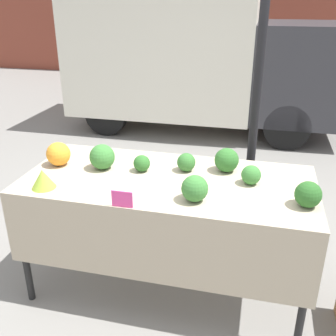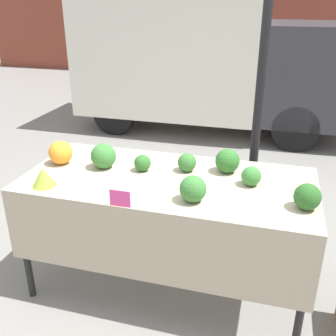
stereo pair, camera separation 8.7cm
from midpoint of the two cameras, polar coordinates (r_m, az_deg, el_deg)
The scene contains 14 objects.
ground_plane at distance 3.25m, azimuth 0.80°, elevation -16.27°, with size 40.00×40.00×0.00m, color gray.
tent_pole at distance 3.13m, azimuth 13.95°, elevation 10.33°, with size 0.07×0.07×2.79m.
parked_truck at distance 6.62m, azimuth 5.86°, elevation 15.91°, with size 4.30×1.83×2.27m.
market_table at distance 2.74m, azimuth 0.50°, elevation -4.20°, with size 2.03×0.94×0.91m.
orange_cauliflower at distance 3.06m, azimuth -14.54°, elevation 2.18°, with size 0.18×0.18×0.18m.
romanesco_head at distance 2.74m, azimuth -16.75°, elevation -1.27°, with size 0.16×0.16×0.13m.
broccoli_head_0 at distance 2.49m, azimuth 20.52°, elevation -3.94°, with size 0.16×0.16×0.16m.
broccoli_head_1 at distance 2.43m, azimuth 4.67°, elevation -3.04°, with size 0.17×0.17×0.17m.
broccoli_head_2 at distance 2.85m, azimuth 9.49°, elevation 1.02°, with size 0.18×0.18×0.18m.
broccoli_head_3 at distance 2.84m, azimuth 3.64°, elevation 0.80°, with size 0.14×0.14×0.14m.
broccoli_head_4 at distance 2.69m, azimuth 12.89°, elevation -1.17°, with size 0.13×0.13×0.13m.
broccoli_head_5 at distance 2.92m, azimuth -8.52°, elevation 1.73°, with size 0.19×0.19×0.19m.
broccoli_head_6 at distance 2.85m, azimuth -2.85°, elevation 0.73°, with size 0.12×0.12×0.12m.
price_sign at distance 2.39m, azimuth -5.95°, elevation -4.42°, with size 0.13×0.01×0.11m.
Camera 2 is at (0.67, -2.39, 2.09)m, focal length 42.00 mm.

